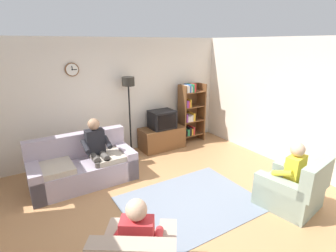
{
  "coord_description": "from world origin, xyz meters",
  "views": [
    {
      "loc": [
        -2.13,
        -3.11,
        2.59
      ],
      "look_at": [
        0.46,
        1.1,
        0.99
      ],
      "focal_mm": 27.89,
      "sensor_mm": 36.0,
      "label": 1
    }
  ],
  "objects_px": {
    "couch": "(83,167)",
    "armchair_near_bookshelf": "(291,191)",
    "bookshelf": "(190,112)",
    "person_in_left_armchair": "(139,237)",
    "tv_stand": "(162,138)",
    "person_on_couch": "(97,147)",
    "person_in_right_armchair": "(289,171)",
    "tv": "(162,119)",
    "floor_lamp": "(129,95)"
  },
  "relations": [
    {
      "from": "armchair_near_bookshelf",
      "to": "person_on_couch",
      "type": "height_order",
      "value": "person_on_couch"
    },
    {
      "from": "tv",
      "to": "floor_lamp",
      "type": "bearing_deg",
      "value": 171.27
    },
    {
      "from": "couch",
      "to": "person_in_right_armchair",
      "type": "height_order",
      "value": "person_in_right_armchair"
    },
    {
      "from": "armchair_near_bookshelf",
      "to": "floor_lamp",
      "type": "bearing_deg",
      "value": 111.75
    },
    {
      "from": "floor_lamp",
      "to": "person_in_left_armchair",
      "type": "relative_size",
      "value": 1.65
    },
    {
      "from": "tv_stand",
      "to": "couch",
      "type": "bearing_deg",
      "value": -162.63
    },
    {
      "from": "person_on_couch",
      "to": "person_in_right_armchair",
      "type": "distance_m",
      "value": 3.38
    },
    {
      "from": "tv",
      "to": "armchair_near_bookshelf",
      "type": "xyz_separation_m",
      "value": [
        0.53,
        -3.23,
        -0.48
      ]
    },
    {
      "from": "person_on_couch",
      "to": "person_in_left_armchair",
      "type": "bearing_deg",
      "value": -97.29
    },
    {
      "from": "person_on_couch",
      "to": "person_in_left_armchair",
      "type": "height_order",
      "value": "person_on_couch"
    },
    {
      "from": "couch",
      "to": "armchair_near_bookshelf",
      "type": "relative_size",
      "value": 1.91
    },
    {
      "from": "armchair_near_bookshelf",
      "to": "person_on_couch",
      "type": "xyz_separation_m",
      "value": [
        -2.4,
        2.47,
        0.41
      ]
    },
    {
      "from": "couch",
      "to": "person_on_couch",
      "type": "xyz_separation_m",
      "value": [
        0.27,
        -0.11,
        0.39
      ]
    },
    {
      "from": "tv_stand",
      "to": "floor_lamp",
      "type": "bearing_deg",
      "value": 172.98
    },
    {
      "from": "person_in_left_armchair",
      "to": "couch",
      "type": "bearing_deg",
      "value": 89.02
    },
    {
      "from": "couch",
      "to": "floor_lamp",
      "type": "relative_size",
      "value": 1.03
    },
    {
      "from": "floor_lamp",
      "to": "person_on_couch",
      "type": "xyz_separation_m",
      "value": [
        -1.07,
        -0.88,
        -0.75
      ]
    },
    {
      "from": "person_in_right_armchair",
      "to": "armchair_near_bookshelf",
      "type": "bearing_deg",
      "value": -80.68
    },
    {
      "from": "floor_lamp",
      "to": "couch",
      "type": "bearing_deg",
      "value": -150.12
    },
    {
      "from": "couch",
      "to": "armchair_near_bookshelf",
      "type": "height_order",
      "value": "same"
    },
    {
      "from": "person_in_right_armchair",
      "to": "bookshelf",
      "type": "bearing_deg",
      "value": 83.12
    },
    {
      "from": "bookshelf",
      "to": "person_on_couch",
      "type": "bearing_deg",
      "value": -163.01
    },
    {
      "from": "tv_stand",
      "to": "armchair_near_bookshelf",
      "type": "relative_size",
      "value": 1.1
    },
    {
      "from": "floor_lamp",
      "to": "person_in_right_armchair",
      "type": "distance_m",
      "value": 3.62
    },
    {
      "from": "tv",
      "to": "person_in_right_armchair",
      "type": "distance_m",
      "value": 3.19
    },
    {
      "from": "tv",
      "to": "person_in_left_armchair",
      "type": "height_order",
      "value": "person_in_left_armchair"
    },
    {
      "from": "bookshelf",
      "to": "person_in_left_armchair",
      "type": "height_order",
      "value": "bookshelf"
    },
    {
      "from": "armchair_near_bookshelf",
      "to": "tv_stand",
      "type": "bearing_deg",
      "value": 99.32
    },
    {
      "from": "tv_stand",
      "to": "armchair_near_bookshelf",
      "type": "distance_m",
      "value": 3.3
    },
    {
      "from": "tv",
      "to": "bookshelf",
      "type": "height_order",
      "value": "bookshelf"
    },
    {
      "from": "couch",
      "to": "person_on_couch",
      "type": "relative_size",
      "value": 1.54
    },
    {
      "from": "tv",
      "to": "person_in_left_armchair",
      "type": "xyz_separation_m",
      "value": [
        -2.19,
        -3.23,
        -0.16
      ]
    },
    {
      "from": "tv",
      "to": "person_in_right_armchair",
      "type": "xyz_separation_m",
      "value": [
        0.52,
        -3.14,
        -0.16
      ]
    },
    {
      "from": "tv_stand",
      "to": "person_in_right_armchair",
      "type": "distance_m",
      "value": 3.23
    },
    {
      "from": "tv_stand",
      "to": "bookshelf",
      "type": "xyz_separation_m",
      "value": [
        0.91,
        0.07,
        0.53
      ]
    },
    {
      "from": "tv_stand",
      "to": "person_on_couch",
      "type": "bearing_deg",
      "value": -157.35
    },
    {
      "from": "bookshelf",
      "to": "floor_lamp",
      "type": "height_order",
      "value": "floor_lamp"
    },
    {
      "from": "bookshelf",
      "to": "floor_lamp",
      "type": "bearing_deg",
      "value": 179.0
    },
    {
      "from": "person_in_left_armchair",
      "to": "bookshelf",
      "type": "bearing_deg",
      "value": 47.06
    },
    {
      "from": "armchair_near_bookshelf",
      "to": "person_in_right_armchair",
      "type": "height_order",
      "value": "person_in_right_armchair"
    },
    {
      "from": "tv",
      "to": "floor_lamp",
      "type": "relative_size",
      "value": 0.32
    },
    {
      "from": "tv",
      "to": "bookshelf",
      "type": "bearing_deg",
      "value": 5.87
    },
    {
      "from": "bookshelf",
      "to": "floor_lamp",
      "type": "relative_size",
      "value": 0.85
    },
    {
      "from": "person_on_couch",
      "to": "tv",
      "type": "bearing_deg",
      "value": 22.01
    },
    {
      "from": "armchair_near_bookshelf",
      "to": "person_in_left_armchair",
      "type": "height_order",
      "value": "person_in_left_armchair"
    },
    {
      "from": "armchair_near_bookshelf",
      "to": "tv",
      "type": "bearing_deg",
      "value": 99.38
    },
    {
      "from": "couch",
      "to": "armchair_near_bookshelf",
      "type": "bearing_deg",
      "value": -44.01
    },
    {
      "from": "floor_lamp",
      "to": "person_in_left_armchair",
      "type": "xyz_separation_m",
      "value": [
        -1.38,
        -3.36,
        -0.85
      ]
    },
    {
      "from": "couch",
      "to": "person_in_left_armchair",
      "type": "bearing_deg",
      "value": -90.98
    },
    {
      "from": "tv_stand",
      "to": "bookshelf",
      "type": "height_order",
      "value": "bookshelf"
    }
  ]
}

